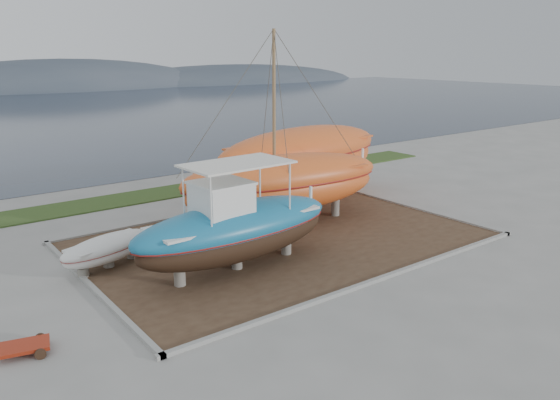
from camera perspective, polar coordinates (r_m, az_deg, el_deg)
ground at (r=23.14m, az=6.33°, el=-6.78°), size 140.00×140.00×0.00m
dirt_patch at (r=25.97m, az=0.25°, el=-4.12°), size 18.00×12.00×0.06m
curb_frame at (r=25.96m, az=0.25°, el=-4.02°), size 18.60×12.60×0.15m
grass_strip at (r=35.41m, az=-11.16°, el=0.90°), size 44.00×3.00×0.08m
blue_caique at (r=21.86m, az=-4.63°, el=-1.78°), size 9.26×3.20×4.40m
white_dinghy at (r=23.56m, az=-17.55°, el=-5.19°), size 4.56×2.84×1.28m
orange_sailboat at (r=27.06m, az=0.43°, el=7.23°), size 11.40×4.84×9.62m
orange_bare_hull at (r=32.77m, az=2.40°, el=3.81°), size 13.12×5.46×4.17m
red_trailer at (r=18.32m, az=-25.18°, el=-13.94°), size 2.34×1.56×0.30m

